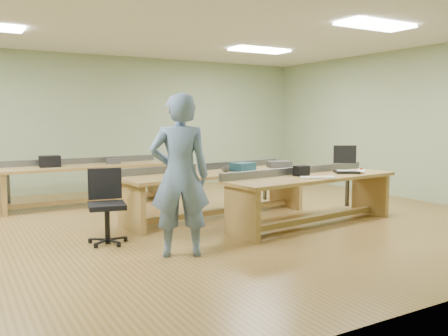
{
  "coord_description": "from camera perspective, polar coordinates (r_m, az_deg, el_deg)",
  "views": [
    {
      "loc": [
        -2.96,
        -6.53,
        1.63
      ],
      "look_at": [
        0.46,
        -0.6,
        0.9
      ],
      "focal_mm": 38.0,
      "sensor_mm": 36.0,
      "label": 1
    }
  ],
  "objects": [
    {
      "name": "floor",
      "position": [
        7.35,
        -5.5,
        -6.74
      ],
      "size": [
        10.0,
        10.0,
        0.0
      ],
      "primitive_type": "plane",
      "color": "olive",
      "rests_on": "ground"
    },
    {
      "name": "ceiling",
      "position": [
        7.3,
        -5.75,
        16.88
      ],
      "size": [
        10.0,
        10.0,
        0.0
      ],
      "primitive_type": "plane",
      "color": "silver",
      "rests_on": "wall_back"
    },
    {
      "name": "wall_back",
      "position": [
        10.94,
        -14.34,
        5.23
      ],
      "size": [
        10.0,
        0.04,
        3.0
      ],
      "primitive_type": "cube",
      "color": "#97A77E",
      "rests_on": "floor"
    },
    {
      "name": "wall_front",
      "position": [
        3.9,
        19.51,
        3.81
      ],
      "size": [
        10.0,
        0.04,
        3.0
      ],
      "primitive_type": "cube",
      "color": "#97A77E",
      "rests_on": "floor"
    },
    {
      "name": "wall_right",
      "position": [
        10.3,
        20.73,
        4.98
      ],
      "size": [
        0.04,
        8.0,
        3.0
      ],
      "primitive_type": "cube",
      "color": "#97A77E",
      "rests_on": "floor"
    },
    {
      "name": "fluor_panels",
      "position": [
        7.29,
        -5.75,
        16.65
      ],
      "size": [
        6.2,
        3.5,
        0.03
      ],
      "color": "white",
      "rests_on": "ceiling"
    },
    {
      "name": "workbench_front",
      "position": [
        7.31,
        10.48,
        -2.44
      ],
      "size": [
        3.03,
        1.11,
        0.86
      ],
      "rotation": [
        0.0,
        0.0,
        0.11
      ],
      "color": "#A98947",
      "rests_on": "floor"
    },
    {
      "name": "workbench_mid",
      "position": [
        7.73,
        -0.98,
        -1.83
      ],
      "size": [
        3.35,
        1.26,
        0.86
      ],
      "rotation": [
        0.0,
        0.0,
        0.12
      ],
      "color": "#A98947",
      "rests_on": "floor"
    },
    {
      "name": "workbench_back",
      "position": [
        9.17,
        -16.48,
        -0.86
      ],
      "size": [
        3.04,
        0.87,
        0.86
      ],
      "rotation": [
        0.0,
        0.0,
        0.02
      ],
      "color": "#A98947",
      "rests_on": "floor"
    },
    {
      "name": "person",
      "position": [
        5.55,
        -5.33,
        -0.92
      ],
      "size": [
        0.82,
        0.68,
        1.91
      ],
      "primitive_type": "imported",
      "rotation": [
        0.0,
        0.0,
        2.77
      ],
      "color": "slate",
      "rests_on": "floor"
    },
    {
      "name": "laptop_base",
      "position": [
        7.78,
        14.53,
        -0.45
      ],
      "size": [
        0.47,
        0.44,
        0.04
      ],
      "primitive_type": "cube",
      "rotation": [
        0.0,
        0.0,
        -0.53
      ],
      "color": "black",
      "rests_on": "workbench_front"
    },
    {
      "name": "laptop_screen",
      "position": [
        7.89,
        14.33,
        1.61
      ],
      "size": [
        0.33,
        0.2,
        0.29
      ],
      "primitive_type": "cube",
      "rotation": [
        0.0,
        0.0,
        -0.53
      ],
      "color": "black",
      "rests_on": "laptop_base"
    },
    {
      "name": "keyboard",
      "position": [
        6.99,
        11.24,
        -1.15
      ],
      "size": [
        0.52,
        0.35,
        0.03
      ],
      "primitive_type": "cube",
      "rotation": [
        0.0,
        0.0,
        -0.42
      ],
      "color": "silver",
      "rests_on": "workbench_front"
    },
    {
      "name": "trackball_mouse",
      "position": [
        7.78,
        16.11,
        -0.38
      ],
      "size": [
        0.17,
        0.19,
        0.07
      ],
      "primitive_type": "ellipsoid",
      "rotation": [
        0.0,
        0.0,
        -0.15
      ],
      "color": "white",
      "rests_on": "workbench_front"
    },
    {
      "name": "camera_bag",
      "position": [
        7.29,
        9.29,
        -0.32
      ],
      "size": [
        0.24,
        0.16,
        0.15
      ],
      "primitive_type": "cube",
      "rotation": [
        0.0,
        0.0,
        0.09
      ],
      "color": "black",
      "rests_on": "workbench_front"
    },
    {
      "name": "task_chair",
      "position": [
        6.38,
        -13.92,
        -5.64
      ],
      "size": [
        0.61,
        0.61,
        0.96
      ],
      "rotation": [
        0.0,
        0.0,
        -0.19
      ],
      "color": "black",
      "rests_on": "floor"
    },
    {
      "name": "parts_bin_teal",
      "position": [
        7.89,
        2.25,
        0.17
      ],
      "size": [
        0.45,
        0.38,
        0.13
      ],
      "primitive_type": "cube",
      "rotation": [
        0.0,
        0.0,
        0.29
      ],
      "color": "#163848",
      "rests_on": "workbench_mid"
    },
    {
      "name": "parts_bin_grey",
      "position": [
        8.48,
        6.67,
        0.46
      ],
      "size": [
        0.45,
        0.35,
        0.11
      ],
      "primitive_type": "cube",
      "rotation": [
        0.0,
        0.0,
        -0.28
      ],
      "color": "#363638",
      "rests_on": "workbench_mid"
    },
    {
      "name": "mug",
      "position": [
        7.68,
        0.2,
        -0.1
      ],
      "size": [
        0.17,
        0.17,
        0.1
      ],
      "primitive_type": "imported",
      "rotation": [
        0.0,
        0.0,
        -0.41
      ],
      "color": "#363638",
      "rests_on": "workbench_mid"
    },
    {
      "name": "drinks_can",
      "position": [
        7.58,
        -3.17,
        -0.09
      ],
      "size": [
        0.08,
        0.08,
        0.13
      ],
      "primitive_type": "cylinder",
      "rotation": [
        0.0,
        0.0,
        0.21
      ],
      "color": "silver",
      "rests_on": "workbench_mid"
    },
    {
      "name": "storage_box_back",
      "position": [
        9.0,
        -20.22,
        0.75
      ],
      "size": [
        0.36,
        0.26,
        0.2
      ],
      "primitive_type": "cube",
      "rotation": [
        0.0,
        0.0,
        -0.04
      ],
      "color": "black",
      "rests_on": "workbench_back"
    },
    {
      "name": "tray_back",
      "position": [
        9.29,
        -13.16,
        0.82
      ],
      "size": [
        0.3,
        0.25,
        0.11
      ],
      "primitive_type": "cube",
      "rotation": [
        0.0,
        0.0,
        -0.25
      ],
      "color": "#363638",
      "rests_on": "workbench_back"
    }
  ]
}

